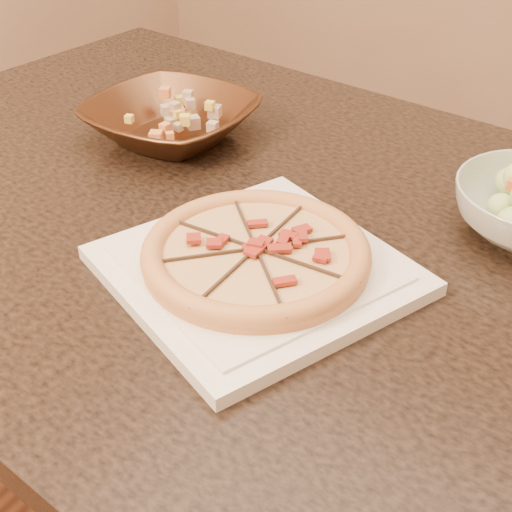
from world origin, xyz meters
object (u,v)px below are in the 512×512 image
at_px(dining_table, 256,265).
at_px(plate, 256,269).
at_px(pizza, 256,253).
at_px(bronze_bowl, 171,121).

bearing_deg(dining_table, plate, -57.47).
height_order(pizza, bronze_bowl, bronze_bowl).
xyz_separation_m(dining_table, pizza, (0.08, -0.13, 0.13)).
height_order(plate, pizza, pizza).
bearing_deg(pizza, bronze_bowl, 142.48).
distance_m(plate, pizza, 0.02).
bearing_deg(bronze_bowl, plate, -37.52).
bearing_deg(plate, bronze_bowl, 142.48).
xyz_separation_m(dining_table, plate, (0.08, -0.13, 0.10)).
bearing_deg(plate, dining_table, 122.53).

